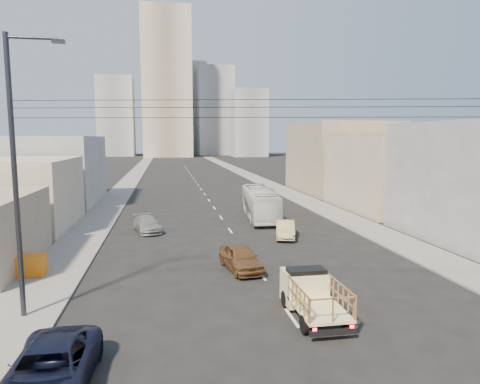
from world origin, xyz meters
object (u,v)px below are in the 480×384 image
object	(u,v)px
crate_stack	(28,265)
flatbed_pickup	(312,292)
sedan_brown	(241,258)
streetlamp_left	(17,170)
city_bus	(260,203)
sedan_grey	(147,224)
navy_pickup	(49,371)
sedan_tan	(285,229)

from	to	relation	value
crate_stack	flatbed_pickup	bearing A→B (deg)	-29.21
sedan_brown	streetlamp_left	bearing A→B (deg)	-162.59
city_bus	sedan_brown	bearing A→B (deg)	-101.75
sedan_brown	crate_stack	world-z (taller)	sedan_brown
sedan_grey	crate_stack	bearing A→B (deg)	-132.92
streetlamp_left	crate_stack	size ratio (longest dim) A/B	6.67
flatbed_pickup	city_bus	bearing A→B (deg)	83.07
navy_pickup	sedan_brown	distance (m)	13.72
sedan_brown	sedan_tan	xyz separation A→B (m)	(4.90, 7.55, -0.07)
city_bus	sedan_brown	distance (m)	16.66
flatbed_pickup	navy_pickup	bearing A→B (deg)	-157.21
sedan_tan	sedan_grey	distance (m)	11.55
sedan_tan	streetlamp_left	world-z (taller)	streetlamp_left
flatbed_pickup	sedan_tan	world-z (taller)	flatbed_pickup
sedan_tan	streetlamp_left	xyz separation A→B (m)	(-15.28, -12.68, 5.77)
navy_pickup	city_bus	bearing A→B (deg)	66.26
navy_pickup	sedan_tan	bearing A→B (deg)	56.90
city_bus	sedan_grey	bearing A→B (deg)	-153.18
flatbed_pickup	navy_pickup	size ratio (longest dim) A/B	0.82
sedan_tan	streetlamp_left	bearing A→B (deg)	-125.33
crate_stack	streetlamp_left	bearing A→B (deg)	-74.57
city_bus	crate_stack	bearing A→B (deg)	-132.82
streetlamp_left	sedan_grey	bearing A→B (deg)	75.07
sedan_brown	sedan_tan	world-z (taller)	sedan_brown
sedan_brown	crate_stack	size ratio (longest dim) A/B	2.41
streetlamp_left	crate_stack	xyz separation A→B (m)	(-1.61, 5.82, -5.75)
sedan_brown	flatbed_pickup	bearing A→B (deg)	-83.69
sedan_grey	navy_pickup	bearing A→B (deg)	-108.88
flatbed_pickup	sedan_grey	world-z (taller)	flatbed_pickup
navy_pickup	sedan_grey	xyz separation A→B (m)	(1.99, 22.87, -0.10)
city_bus	sedan_tan	world-z (taller)	city_bus
flatbed_pickup	sedan_tan	size ratio (longest dim) A/B	1.09
sedan_tan	crate_stack	xyz separation A→B (m)	(-16.88, -6.86, 0.03)
flatbed_pickup	sedan_grey	bearing A→B (deg)	112.68
flatbed_pickup	sedan_tan	distance (m)	14.95
navy_pickup	sedan_brown	bearing A→B (deg)	56.04
city_bus	crate_stack	distance (m)	22.66
sedan_brown	streetlamp_left	size ratio (longest dim) A/B	0.36
city_bus	sedan_tan	xyz separation A→B (m)	(0.17, -8.41, -0.84)
flatbed_pickup	streetlamp_left	size ratio (longest dim) A/B	0.37
navy_pickup	streetlamp_left	bearing A→B (deg)	113.35
city_bus	sedan_tan	distance (m)	8.46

